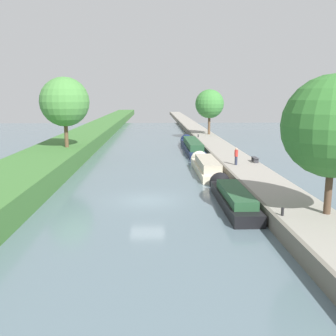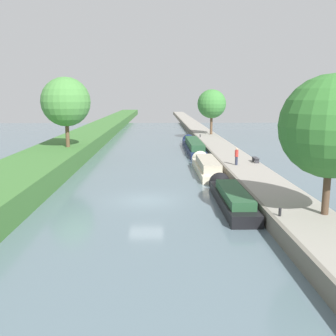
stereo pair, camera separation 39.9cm
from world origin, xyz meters
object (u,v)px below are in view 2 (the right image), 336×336
at_px(narrowboat_black, 231,196).
at_px(mooring_bollard_near, 280,212).
at_px(park_bench, 256,159).
at_px(narrowboat_navy, 193,145).
at_px(mooring_bollard_far, 200,136).
at_px(person_walking, 237,156).
at_px(narrowboat_cream, 206,166).

height_order(narrowboat_black, mooring_bollard_near, mooring_bollard_near).
bearing_deg(park_bench, narrowboat_navy, 106.95).
bearing_deg(mooring_bollard_far, mooring_bollard_near, -90.00).
relative_size(mooring_bollard_far, park_bench, 0.30).
xyz_separation_m(person_walking, park_bench, (2.24, 1.48, -0.53)).
relative_size(narrowboat_cream, park_bench, 7.53).
relative_size(narrowboat_cream, person_walking, 6.80).
height_order(person_walking, park_bench, person_walking).
height_order(narrowboat_black, park_bench, park_bench).
xyz_separation_m(narrowboat_navy, mooring_bollard_far, (1.79, 7.59, 0.57)).
xyz_separation_m(narrowboat_cream, narrowboat_navy, (0.11, 15.54, 0.04)).
relative_size(person_walking, mooring_bollard_far, 3.69).
bearing_deg(person_walking, mooring_bollard_far, 91.78).
bearing_deg(person_walking, narrowboat_navy, 98.46).
distance_m(narrowboat_navy, park_bench, 16.50).
bearing_deg(narrowboat_navy, narrowboat_cream, -90.42).
bearing_deg(narrowboat_black, person_walking, 76.42).
bearing_deg(park_bench, narrowboat_cream, 177.34).
xyz_separation_m(narrowboat_cream, person_walking, (2.68, -1.71, 1.26)).
xyz_separation_m(narrowboat_black, mooring_bollard_near, (1.63, -5.78, 0.65)).
bearing_deg(mooring_bollard_far, narrowboat_cream, -94.72).
bearing_deg(park_bench, mooring_bollard_near, -99.91).
relative_size(narrowboat_black, person_walking, 6.20).
distance_m(mooring_bollard_near, park_bench, 17.49).
xyz_separation_m(narrowboat_cream, park_bench, (4.92, -0.23, 0.73)).
distance_m(mooring_bollard_far, park_bench, 23.55).
bearing_deg(park_bench, narrowboat_black, -112.09).
height_order(mooring_bollard_near, mooring_bollard_far, same).
bearing_deg(mooring_bollard_near, person_walking, 87.19).
bearing_deg(narrowboat_cream, park_bench, -2.66).
distance_m(narrowboat_black, narrowboat_navy, 27.21).
bearing_deg(narrowboat_black, mooring_bollard_far, 87.31).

